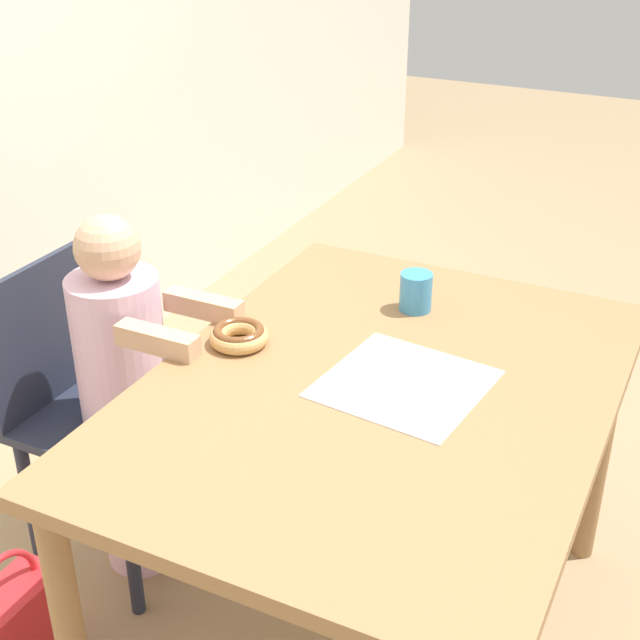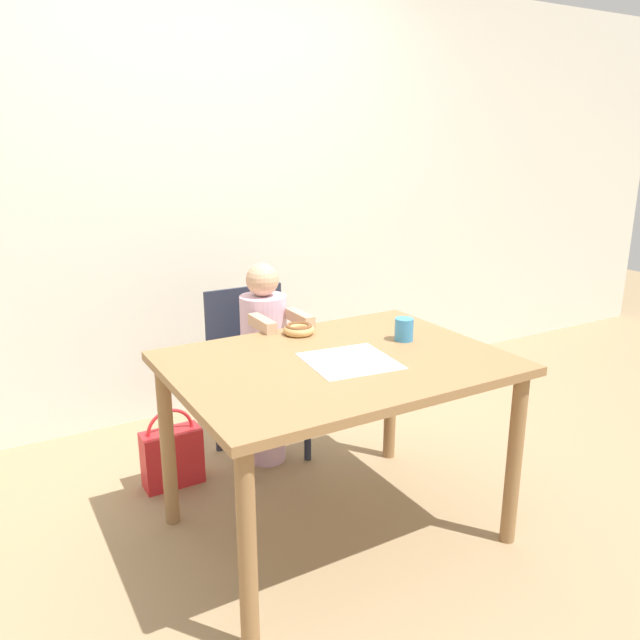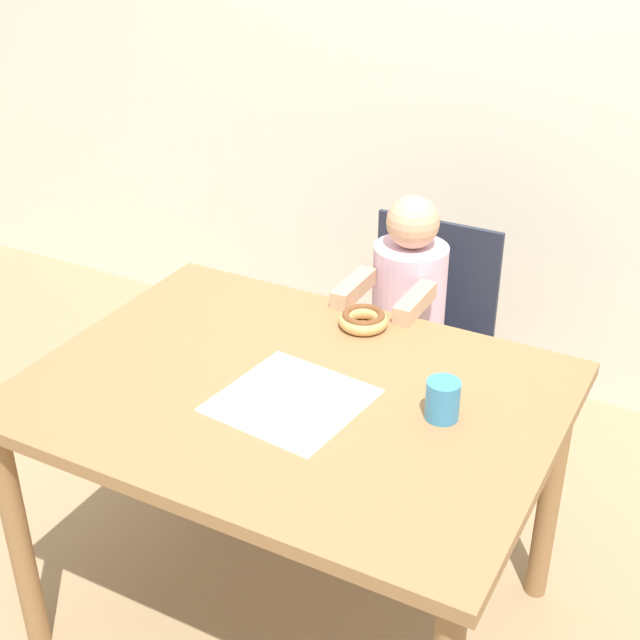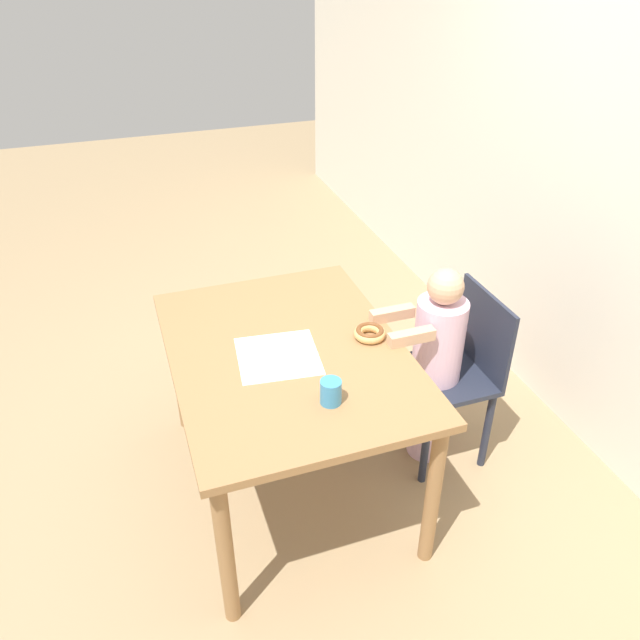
{
  "view_description": "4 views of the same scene",
  "coord_description": "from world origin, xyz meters",
  "px_view_note": "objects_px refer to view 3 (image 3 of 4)",
  "views": [
    {
      "loc": [
        -1.48,
        -0.59,
        1.75
      ],
      "look_at": [
        0.0,
        0.14,
        0.88
      ],
      "focal_mm": 50.0,
      "sensor_mm": 36.0,
      "label": 1
    },
    {
      "loc": [
        -1.19,
        -1.92,
        1.57
      ],
      "look_at": [
        0.0,
        0.14,
        0.88
      ],
      "focal_mm": 35.0,
      "sensor_mm": 36.0,
      "label": 2
    },
    {
      "loc": [
        0.9,
        -1.55,
        1.93
      ],
      "look_at": [
        0.0,
        0.14,
        0.88
      ],
      "focal_mm": 50.0,
      "sensor_mm": 36.0,
      "label": 3
    },
    {
      "loc": [
        2.0,
        -0.55,
        2.23
      ],
      "look_at": [
        0.0,
        0.14,
        0.88
      ],
      "focal_mm": 35.0,
      "sensor_mm": 36.0,
      "label": 4
    }
  ],
  "objects_px": {
    "donut": "(363,319)",
    "chair": "(418,346)",
    "child_figure": "(406,347)",
    "handbag": "(275,403)",
    "cup": "(443,400)"
  },
  "relations": [
    {
      "from": "child_figure",
      "to": "handbag",
      "type": "relative_size",
      "value": 2.64
    },
    {
      "from": "child_figure",
      "to": "donut",
      "type": "height_order",
      "value": "child_figure"
    },
    {
      "from": "chair",
      "to": "cup",
      "type": "height_order",
      "value": "cup"
    },
    {
      "from": "child_figure",
      "to": "donut",
      "type": "relative_size",
      "value": 7.52
    },
    {
      "from": "handbag",
      "to": "cup",
      "type": "bearing_deg",
      "value": -37.52
    },
    {
      "from": "donut",
      "to": "handbag",
      "type": "xyz_separation_m",
      "value": [
        -0.49,
        0.34,
        -0.64
      ]
    },
    {
      "from": "donut",
      "to": "handbag",
      "type": "bearing_deg",
      "value": 145.16
    },
    {
      "from": "handbag",
      "to": "cup",
      "type": "height_order",
      "value": "cup"
    },
    {
      "from": "child_figure",
      "to": "handbag",
      "type": "distance_m",
      "value": 0.61
    },
    {
      "from": "chair",
      "to": "donut",
      "type": "relative_size",
      "value": 6.32
    },
    {
      "from": "handbag",
      "to": "chair",
      "type": "bearing_deg",
      "value": 12.12
    },
    {
      "from": "child_figure",
      "to": "donut",
      "type": "bearing_deg",
      "value": -88.56
    },
    {
      "from": "donut",
      "to": "chair",
      "type": "bearing_deg",
      "value": 91.08
    },
    {
      "from": "donut",
      "to": "handbag",
      "type": "height_order",
      "value": "donut"
    },
    {
      "from": "chair",
      "to": "handbag",
      "type": "relative_size",
      "value": 2.22
    }
  ]
}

